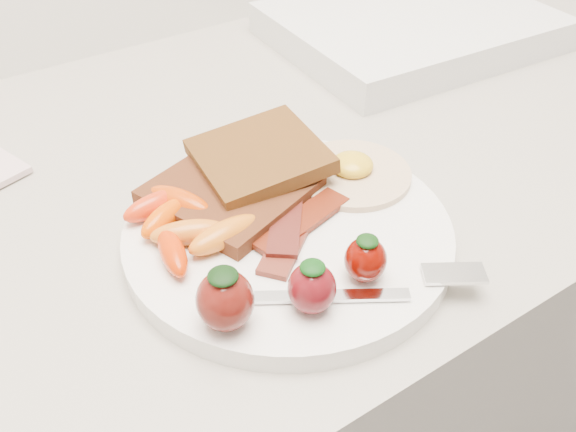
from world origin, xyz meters
TOP-DOWN VIEW (x-y plane):
  - counter at (0.00, 1.70)m, footprint 2.00×0.60m
  - plate at (-0.00, 1.56)m, footprint 0.27×0.27m
  - toast_lower at (-0.02, 1.62)m, footprint 0.15×0.15m
  - toast_upper at (0.02, 1.64)m, footprint 0.12×0.12m
  - fried_egg at (0.09, 1.59)m, footprint 0.14×0.14m
  - bacon_strips at (0.00, 1.56)m, footprint 0.11×0.10m
  - baby_carrots at (-0.08, 1.60)m, footprint 0.09×0.12m
  - strawberries at (-0.05, 1.49)m, footprint 0.14×0.06m
  - fork at (0.02, 1.46)m, footprint 0.16×0.09m
  - appliance at (0.36, 1.81)m, footprint 0.35×0.29m

SIDE VIEW (x-z plane):
  - counter at x=0.00m, z-range 0.00..0.90m
  - plate at x=0.00m, z-range 0.90..0.92m
  - appliance at x=0.36m, z-range 0.90..0.94m
  - fork at x=0.02m, z-range 0.92..0.92m
  - bacon_strips at x=0.00m, z-range 0.92..0.93m
  - fried_egg at x=0.09m, z-range 0.91..0.93m
  - toast_lower at x=-0.02m, z-range 0.92..0.93m
  - baby_carrots at x=-0.08m, z-range 0.92..0.94m
  - toast_upper at x=0.02m, z-range 0.93..0.95m
  - strawberries at x=-0.05m, z-range 0.91..0.96m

